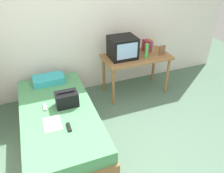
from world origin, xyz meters
The scene contains 13 objects.
ground_plane centered at (0.00, 0.00, 0.00)m, with size 8.00×8.00×0.00m, color #4C6B56.
wall_back centered at (0.00, 2.00, 1.30)m, with size 5.20×0.10×2.60m, color silver.
bed centered at (-0.98, 0.84, 0.23)m, with size 1.00×2.00×0.46m.
desk centered at (0.52, 1.51, 0.63)m, with size 1.16×0.60×0.72m.
tv centered at (0.27, 1.54, 0.91)m, with size 0.44×0.39×0.36m.
water_bottle centered at (0.64, 1.38, 0.85)m, with size 0.06×0.06×0.24m, color green.
book_row centered at (0.80, 1.64, 0.83)m, with size 0.16×0.17×0.21m.
picture_frame centered at (0.94, 1.39, 0.81)m, with size 0.11×0.02×0.17m, color brown.
pillow centered at (-0.99, 1.60, 0.52)m, with size 0.48×0.28×0.11m, color #33A8B7.
handbag centered at (-0.83, 0.90, 0.56)m, with size 0.30×0.20×0.22m.
magazine centered at (-1.08, 0.57, 0.47)m, with size 0.21×0.29×0.01m, color white.
remote_dark centered at (-0.91, 0.43, 0.47)m, with size 0.04×0.16×0.02m, color black.
remote_silver centered at (-1.13, 0.94, 0.47)m, with size 0.04×0.14×0.02m, color #B7B7BC.
Camera 1 is at (-1.14, -1.65, 2.34)m, focal length 35.91 mm.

